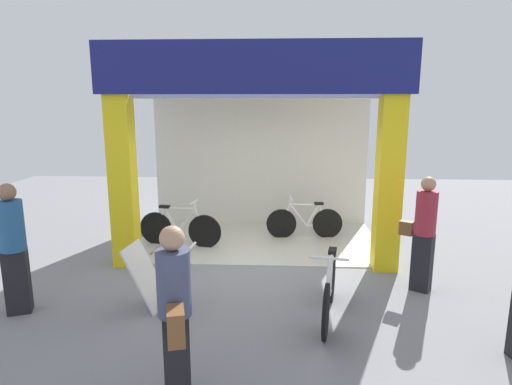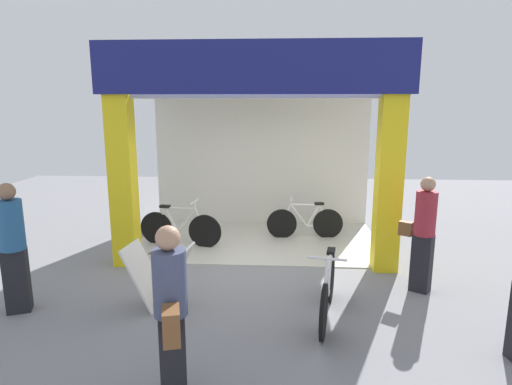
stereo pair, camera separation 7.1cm
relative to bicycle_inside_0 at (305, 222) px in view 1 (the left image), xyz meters
name	(u,v)px [view 1 (the left image)]	position (x,y,z in m)	size (l,w,h in m)	color
ground_plane	(254,266)	(-0.96, -1.63, -0.34)	(17.59, 17.59, 0.00)	gray
shop_facade	(258,144)	(-0.96, -0.24, 1.61)	(4.99, 3.11, 3.70)	beige
bicycle_inside_0	(305,222)	(0.00, 0.00, 0.00)	(1.56, 0.43, 0.86)	black
bicycle_inside_1	(180,228)	(-2.46, -0.63, 0.02)	(1.64, 0.45, 0.91)	black
bicycle_parked_0	(330,290)	(0.12, -3.38, 0.04)	(0.48, 1.71, 0.95)	black
sandwich_board_sign	(161,277)	(-2.14, -3.20, 0.10)	(0.93, 0.66, 0.89)	silver
pedestrian_1	(13,247)	(-4.01, -3.43, 0.57)	(0.42, 0.42, 1.76)	black
pedestrian_2	(175,314)	(-1.49, -5.06, 0.54)	(0.38, 0.62, 1.71)	black
pedestrian_3	(424,233)	(1.59, -2.44, 0.54)	(0.55, 0.46, 1.73)	black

